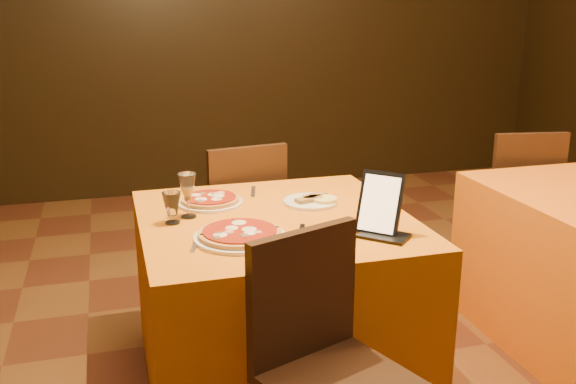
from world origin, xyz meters
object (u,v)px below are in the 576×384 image
object	(u,v)px
main_table	(276,300)
pizza_far	(210,201)
wine_glass	(188,195)
pizza_near	(240,235)
chair_main_far	(236,222)
chair_side_far	(510,201)
tablet	(380,203)
chair_main_near	(340,383)
water_glass	(172,208)

from	to	relation	value
main_table	pizza_far	xyz separation A→B (m)	(-0.23, 0.25, 0.39)
wine_glass	main_table	bearing A→B (deg)	-15.91
pizza_near	pizza_far	xyz separation A→B (m)	(-0.04, 0.46, -0.00)
chair_main_far	pizza_near	distance (m)	1.10
chair_main_far	pizza_near	size ratio (longest dim) A/B	2.61
pizza_near	wine_glass	bearing A→B (deg)	116.12
chair_side_far	pizza_far	size ratio (longest dim) A/B	3.21
pizza_far	tablet	xyz separation A→B (m)	(0.56, -0.54, 0.10)
wine_glass	tablet	bearing A→B (deg)	-30.00
chair_main_near	pizza_far	world-z (taller)	chair_main_near
water_glass	tablet	bearing A→B (deg)	-23.88
main_table	water_glass	xyz separation A→B (m)	(-0.42, 0.04, 0.44)
chair_side_far	pizza_near	bearing A→B (deg)	36.82
main_table	pizza_far	size ratio (longest dim) A/B	3.88
chair_side_far	pizza_far	world-z (taller)	chair_side_far
chair_main_near	chair_side_far	size ratio (longest dim) A/B	1.00
chair_main_far	wine_glass	xyz separation A→B (m)	(-0.34, -0.73, 0.39)
pizza_far	tablet	size ratio (longest dim) A/B	1.16
chair_main_far	tablet	world-z (taller)	tablet
main_table	chair_main_near	size ratio (longest dim) A/B	1.21
main_table	wine_glass	world-z (taller)	wine_glass
chair_side_far	pizza_far	distance (m)	1.97
main_table	water_glass	size ratio (longest dim) A/B	8.46
pizza_far	water_glass	distance (m)	0.29
pizza_near	chair_main_near	bearing A→B (deg)	-71.46
chair_main_near	chair_main_far	bearing A→B (deg)	69.29
water_glass	main_table	bearing A→B (deg)	-5.29
chair_main_near	tablet	xyz separation A→B (m)	(0.34, 0.49, 0.41)
main_table	chair_main_far	distance (m)	0.83
chair_main_far	pizza_far	world-z (taller)	chair_main_far
chair_main_far	tablet	xyz separation A→B (m)	(0.34, -1.12, 0.41)
chair_main_near	pizza_near	bearing A→B (deg)	87.83
chair_main_near	chair_side_far	world-z (taller)	same
main_table	pizza_far	distance (m)	0.52
chair_side_far	wine_glass	bearing A→B (deg)	27.41
chair_main_near	water_glass	distance (m)	0.99
chair_side_far	pizza_far	bearing A→B (deg)	24.20
pizza_far	pizza_near	bearing A→B (deg)	-85.49
wine_glass	tablet	distance (m)	0.78
pizza_far	chair_main_far	bearing A→B (deg)	68.45
pizza_far	tablet	bearing A→B (deg)	-43.92
pizza_near	tablet	bearing A→B (deg)	-9.02
wine_glass	water_glass	size ratio (longest dim) A/B	1.46
pizza_near	pizza_far	distance (m)	0.46
pizza_far	chair_main_near	bearing A→B (deg)	-77.52
pizza_far	chair_side_far	bearing A→B (deg)	14.51
main_table	tablet	xyz separation A→B (m)	(0.34, -0.29, 0.49)
chair_side_far	water_glass	bearing A→B (deg)	28.31
pizza_near	chair_main_far	bearing A→B (deg)	79.50
water_glass	tablet	xyz separation A→B (m)	(0.75, -0.33, 0.06)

